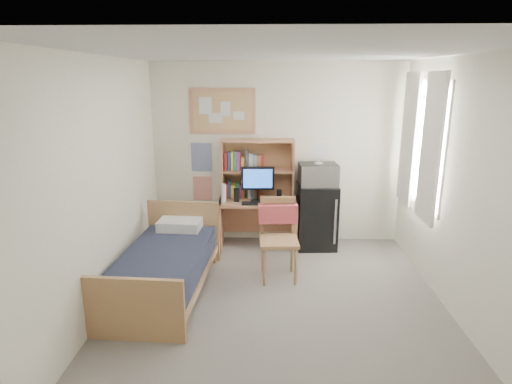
{
  "coord_description": "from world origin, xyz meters",
  "views": [
    {
      "loc": [
        -0.09,
        -4.05,
        2.38
      ],
      "look_at": [
        -0.27,
        1.2,
        0.97
      ],
      "focal_mm": 30.0,
      "sensor_mm": 36.0,
      "label": 1
    }
  ],
  "objects_px": {
    "mini_fridge": "(316,216)",
    "monitor": "(258,185)",
    "desk_chair": "(279,240)",
    "microwave": "(318,174)",
    "desk_fan": "(319,154)",
    "bed": "(164,272)",
    "speaker_left": "(236,195)",
    "bulletin_board": "(222,111)",
    "desk": "(258,223)",
    "speaker_right": "(279,196)"
  },
  "relations": [
    {
      "from": "monitor",
      "to": "desk_chair",
      "type": "bearing_deg",
      "value": -76.33
    },
    {
      "from": "speaker_left",
      "to": "speaker_right",
      "type": "bearing_deg",
      "value": 0.0
    },
    {
      "from": "bed",
      "to": "microwave",
      "type": "bearing_deg",
      "value": 40.86
    },
    {
      "from": "bulletin_board",
      "to": "speaker_left",
      "type": "xyz_separation_m",
      "value": [
        0.22,
        -0.36,
        -1.14
      ]
    },
    {
      "from": "mini_fridge",
      "to": "speaker_left",
      "type": "height_order",
      "value": "mini_fridge"
    },
    {
      "from": "speaker_right",
      "to": "desk_fan",
      "type": "height_order",
      "value": "desk_fan"
    },
    {
      "from": "monitor",
      "to": "desk_fan",
      "type": "xyz_separation_m",
      "value": [
        0.84,
        0.05,
        0.43
      ]
    },
    {
      "from": "desk_chair",
      "to": "mini_fridge",
      "type": "bearing_deg",
      "value": 58.52
    },
    {
      "from": "monitor",
      "to": "microwave",
      "type": "bearing_deg",
      "value": 1.05
    },
    {
      "from": "microwave",
      "to": "desk_fan",
      "type": "relative_size",
      "value": 1.86
    },
    {
      "from": "monitor",
      "to": "mini_fridge",
      "type": "bearing_deg",
      "value": 2.42
    },
    {
      "from": "desk_chair",
      "to": "microwave",
      "type": "distance_m",
      "value": 1.32
    },
    {
      "from": "mini_fridge",
      "to": "monitor",
      "type": "xyz_separation_m",
      "value": [
        -0.84,
        -0.07,
        0.47
      ]
    },
    {
      "from": "mini_fridge",
      "to": "desk_fan",
      "type": "xyz_separation_m",
      "value": [
        0.0,
        -0.02,
        0.9
      ]
    },
    {
      "from": "desk_chair",
      "to": "speaker_left",
      "type": "relative_size",
      "value": 5.35
    },
    {
      "from": "bulletin_board",
      "to": "desk_chair",
      "type": "bearing_deg",
      "value": -59.17
    },
    {
      "from": "speaker_left",
      "to": "microwave",
      "type": "bearing_deg",
      "value": 0.78
    },
    {
      "from": "speaker_right",
      "to": "bed",
      "type": "bearing_deg",
      "value": -135.32
    },
    {
      "from": "bed",
      "to": "monitor",
      "type": "relative_size",
      "value": 3.69
    },
    {
      "from": "monitor",
      "to": "microwave",
      "type": "distance_m",
      "value": 0.85
    },
    {
      "from": "monitor",
      "to": "speaker_right",
      "type": "distance_m",
      "value": 0.34
    },
    {
      "from": "microwave",
      "to": "speaker_right",
      "type": "bearing_deg",
      "value": -179.77
    },
    {
      "from": "mini_fridge",
      "to": "desk_fan",
      "type": "distance_m",
      "value": 0.9
    },
    {
      "from": "desk",
      "to": "desk_chair",
      "type": "bearing_deg",
      "value": -77.07
    },
    {
      "from": "speaker_right",
      "to": "microwave",
      "type": "height_order",
      "value": "microwave"
    },
    {
      "from": "desk",
      "to": "desk_chair",
      "type": "xyz_separation_m",
      "value": [
        0.29,
        -1.06,
        0.15
      ]
    },
    {
      "from": "speaker_right",
      "to": "desk_fan",
      "type": "relative_size",
      "value": 0.61
    },
    {
      "from": "desk_chair",
      "to": "monitor",
      "type": "xyz_separation_m",
      "value": [
        -0.28,
        1.0,
        0.44
      ]
    },
    {
      "from": "speaker_right",
      "to": "microwave",
      "type": "xyz_separation_m",
      "value": [
        0.54,
        0.04,
        0.3
      ]
    },
    {
      "from": "bulletin_board",
      "to": "desk",
      "type": "bearing_deg",
      "value": -28.96
    },
    {
      "from": "bed",
      "to": "speaker_left",
      "type": "height_order",
      "value": "speaker_left"
    },
    {
      "from": "bulletin_board",
      "to": "desk_fan",
      "type": "bearing_deg",
      "value": -12.29
    },
    {
      "from": "desk_chair",
      "to": "microwave",
      "type": "relative_size",
      "value": 1.92
    },
    {
      "from": "bed",
      "to": "monitor",
      "type": "height_order",
      "value": "monitor"
    },
    {
      "from": "desk_fan",
      "to": "bulletin_board",
      "type": "bearing_deg",
      "value": 164.04
    },
    {
      "from": "microwave",
      "to": "monitor",
      "type": "bearing_deg",
      "value": 179.64
    },
    {
      "from": "mini_fridge",
      "to": "bed",
      "type": "xyz_separation_m",
      "value": [
        -1.85,
        -1.46,
        -0.21
      ]
    },
    {
      "from": "monitor",
      "to": "desk_fan",
      "type": "distance_m",
      "value": 0.95
    },
    {
      "from": "bed",
      "to": "desk_fan",
      "type": "height_order",
      "value": "desk_fan"
    },
    {
      "from": "speaker_left",
      "to": "speaker_right",
      "type": "relative_size",
      "value": 1.09
    },
    {
      "from": "mini_fridge",
      "to": "speaker_left",
      "type": "xyz_separation_m",
      "value": [
        -1.14,
        -0.08,
        0.32
      ]
    },
    {
      "from": "mini_fridge",
      "to": "microwave",
      "type": "xyz_separation_m",
      "value": [
        0.0,
        -0.02,
        0.61
      ]
    },
    {
      "from": "desk_chair",
      "to": "monitor",
      "type": "relative_size",
      "value": 2.03
    },
    {
      "from": "bed",
      "to": "desk_fan",
      "type": "xyz_separation_m",
      "value": [
        1.86,
        1.44,
        1.11
      ]
    },
    {
      "from": "desk_chair",
      "to": "mini_fridge",
      "type": "distance_m",
      "value": 1.2
    },
    {
      "from": "desk",
      "to": "speaker_left",
      "type": "relative_size",
      "value": 5.92
    },
    {
      "from": "bed",
      "to": "mini_fridge",
      "type": "bearing_deg",
      "value": 41.27
    },
    {
      "from": "bed",
      "to": "desk_chair",
      "type": "bearing_deg",
      "value": 20.06
    },
    {
      "from": "mini_fridge",
      "to": "bed",
      "type": "distance_m",
      "value": 2.37
    },
    {
      "from": "speaker_left",
      "to": "desk_chair",
      "type": "bearing_deg",
      "value": -61.57
    }
  ]
}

